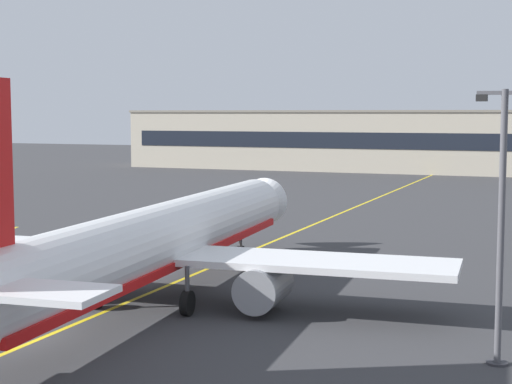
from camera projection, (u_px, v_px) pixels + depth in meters
ground_plane at (42, 340)px, 37.05m from camera, size 400.00×400.00×0.00m
taxiway_centreline at (270, 243)px, 64.85m from camera, size 1.48×180.00×0.01m
airliner_foreground at (155, 243)px, 43.67m from camera, size 32.26×41.53×11.65m
apron_lamp_post at (501, 222)px, 32.88m from camera, size 2.24×0.90×11.31m
safety_cone_by_nose_gear at (289, 254)px, 58.06m from camera, size 0.44×0.44×0.55m
terminal_building at (457, 142)px, 139.17m from camera, size 122.03×12.40×10.87m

